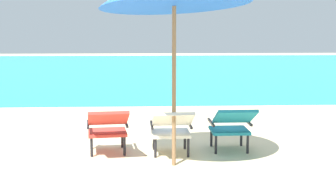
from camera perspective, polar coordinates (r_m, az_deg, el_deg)
ground_plane at (r=10.63m, az=-0.98°, el=-1.21°), size 40.00×40.00×0.00m
ocean_band at (r=19.32m, az=-1.84°, el=3.05°), size 40.00×18.00×0.01m
lounge_chair_left at (r=6.46m, az=-7.23°, el=-3.78°), size 0.63×0.93×0.68m
lounge_chair_center at (r=6.35m, az=0.44°, el=-3.92°), size 0.56×0.89×0.68m
lounge_chair_right at (r=6.59m, az=7.63°, el=-3.55°), size 0.55×0.88×0.68m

